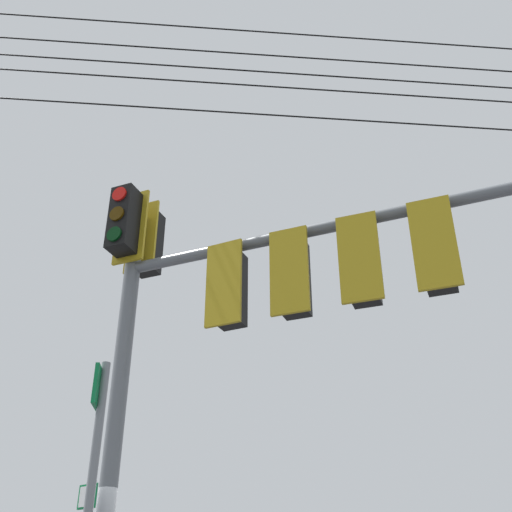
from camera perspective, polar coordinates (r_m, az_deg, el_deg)
The scene contains 2 objects.
signal_mast_assembly at distance 7.33m, azimuth -2.67°, elevation -3.78°, with size 4.25×3.21×6.22m.
overhead_wire_span at distance 10.73m, azimuth -17.54°, elevation 16.57°, with size 16.24×29.66×2.53m.
Camera 1 is at (-6.61, 3.33, 1.28)m, focal length 44.79 mm.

